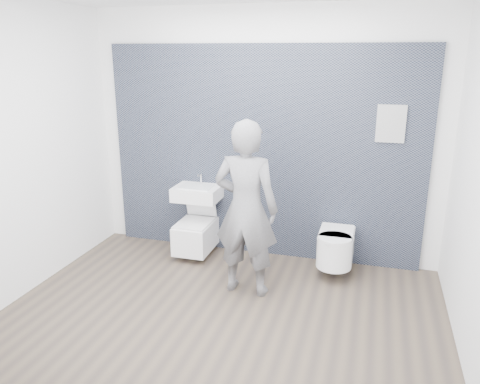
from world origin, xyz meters
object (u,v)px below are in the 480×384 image
(visitor, at_px, (246,209))
(toilet_rounded, at_px, (335,247))
(toilet_square, at_px, (196,234))
(washbasin, at_px, (197,193))

(visitor, bearing_deg, toilet_rounded, -140.84)
(toilet_square, bearing_deg, washbasin, 90.00)
(washbasin, distance_m, toilet_square, 0.49)
(toilet_square, relative_size, toilet_rounded, 1.19)
(washbasin, distance_m, toilet_rounded, 1.68)
(toilet_square, distance_m, toilet_rounded, 1.62)
(toilet_square, distance_m, visitor, 1.20)
(washbasin, height_order, toilet_square, washbasin)
(visitor, bearing_deg, washbasin, -41.14)
(washbasin, xyz_separation_m, toilet_rounded, (1.62, -0.12, -0.44))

